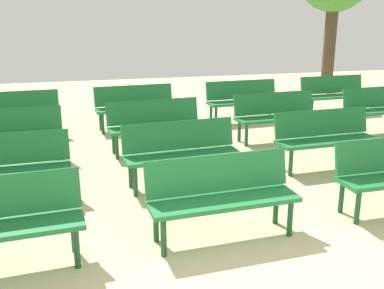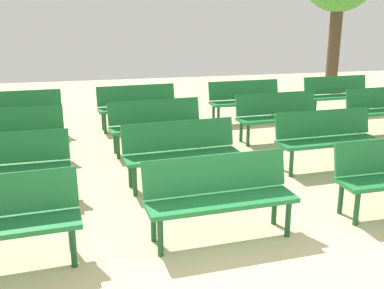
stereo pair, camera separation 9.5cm
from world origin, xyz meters
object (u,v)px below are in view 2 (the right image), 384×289
at_px(bench_r1_c3, 326,136).
at_px(bench_r2_c4, 384,107).
at_px(bench_r2_c1, 11,132).
at_px(bench_r1_c1, 4,164).
at_px(bench_r3_c4, 338,93).
at_px(bench_r0_c2, 219,192).
at_px(bench_r3_c1, 18,111).
at_px(bench_r2_c2, 156,122).
at_px(bench_r3_c2, 138,104).
at_px(bench_r1_c2, 181,149).
at_px(bench_r3_c3, 246,98).
at_px(bench_r2_c3, 278,114).

relative_size(bench_r1_c3, bench_r2_c4, 1.00).
bearing_deg(bench_r2_c1, bench_r1_c1, -87.53).
xyz_separation_m(bench_r2_c1, bench_r3_c4, (6.84, 1.96, 0.00)).
xyz_separation_m(bench_r0_c2, bench_r3_c1, (-2.56, 4.69, 0.00)).
relative_size(bench_r2_c2, bench_r2_c4, 1.01).
relative_size(bench_r0_c2, bench_r3_c2, 1.00).
bearing_deg(bench_r0_c2, bench_r2_c2, 89.42).
bearing_deg(bench_r1_c3, bench_r2_c4, 34.38).
bearing_deg(bench_r3_c1, bench_r2_c4, -12.95).
bearing_deg(bench_r1_c2, bench_r3_c2, 89.55).
xyz_separation_m(bench_r0_c2, bench_r3_c4, (4.36, 5.07, 0.00)).
xyz_separation_m(bench_r0_c2, bench_r2_c4, (4.43, 3.44, 0.00)).
bearing_deg(bench_r2_c4, bench_r3_c4, 89.38).
xyz_separation_m(bench_r1_c1, bench_r1_c3, (4.59, 0.27, 0.00)).
distance_m(bench_r1_c3, bench_r3_c3, 3.15).
xyz_separation_m(bench_r1_c2, bench_r3_c2, (-0.21, 3.25, 0.00)).
height_order(bench_r2_c2, bench_r2_c3, same).
xyz_separation_m(bench_r0_c2, bench_r2_c1, (-2.48, 3.11, 0.00)).
bearing_deg(bench_r1_c2, bench_r3_c3, 53.06).
bearing_deg(bench_r2_c2, bench_r1_c2, -91.18).
height_order(bench_r1_c2, bench_r1_c3, same).
bearing_deg(bench_r3_c1, bench_r2_c3, -18.45).
bearing_deg(bench_r1_c3, bench_r3_c2, 126.49).
distance_m(bench_r1_c3, bench_r3_c2, 3.97).
relative_size(bench_r2_c4, bench_r3_c1, 1.00).
height_order(bench_r2_c1, bench_r3_c3, same).
bearing_deg(bench_r0_c2, bench_r1_c3, 34.97).
distance_m(bench_r2_c3, bench_r3_c4, 2.79).
height_order(bench_r2_c1, bench_r2_c3, same).
bearing_deg(bench_r3_c2, bench_r3_c3, -2.09).
relative_size(bench_r3_c3, bench_r3_c4, 1.00).
bearing_deg(bench_r1_c1, bench_r3_c2, 56.42).
bearing_deg(bench_r2_c2, bench_r1_c1, -146.27).
relative_size(bench_r3_c2, bench_r3_c3, 1.01).
height_order(bench_r1_c3, bench_r3_c1, same).
relative_size(bench_r0_c2, bench_r1_c3, 1.00).
bearing_deg(bench_r3_c2, bench_r3_c1, 179.85).
height_order(bench_r0_c2, bench_r2_c2, same).
bearing_deg(bench_r1_c1, bench_r3_c1, 91.94).
height_order(bench_r3_c2, bench_r3_c3, same).
relative_size(bench_r3_c1, bench_r3_c3, 1.00).
distance_m(bench_r1_c2, bench_r3_c4, 5.63).
bearing_deg(bench_r3_c1, bench_r1_c1, -89.07).
height_order(bench_r0_c2, bench_r2_c4, same).
relative_size(bench_r1_c2, bench_r3_c2, 1.00).
distance_m(bench_r0_c2, bench_r1_c1, 2.79).
xyz_separation_m(bench_r1_c1, bench_r3_c4, (6.71, 3.57, 0.00)).
xyz_separation_m(bench_r2_c2, bench_r3_c3, (2.23, 1.70, 0.00)).
height_order(bench_r1_c2, bench_r2_c3, same).
bearing_deg(bench_r3_c4, bench_r1_c1, -154.59).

